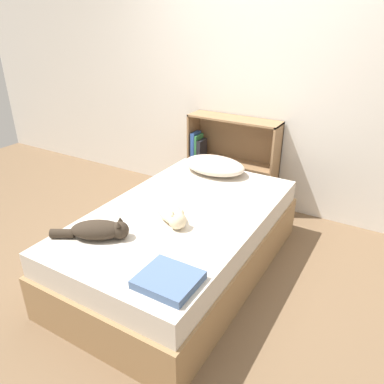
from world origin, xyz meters
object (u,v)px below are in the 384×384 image
Objects in this scene: pillow at (214,165)px; cat_light at (170,213)px; cat_dark at (99,230)px; bed at (182,241)px; bookshelf at (231,159)px.

pillow is 1.23× the size of cat_light.
cat_dark is at bearing -86.07° from cat_light.
bookshelf is at bearing 99.12° from bed.
cat_light is at bearing -81.75° from pillow.
cat_dark is (-0.13, -1.39, -0.01)m from pillow.
cat_light reaches higher than cat_dark.
bed is 4.18× the size of cat_dark.
bed is 2.13× the size of bookshelf.
bed is at bearing 123.47° from cat_light.
bookshelf reaches higher than pillow.
cat_light is 0.52m from cat_dark.
bed is 4.23× the size of cat_light.
bookshelf is at bearing 97.75° from pillow.
cat_light is 0.99× the size of cat_dark.
pillow is at bearing 133.35° from cat_light.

